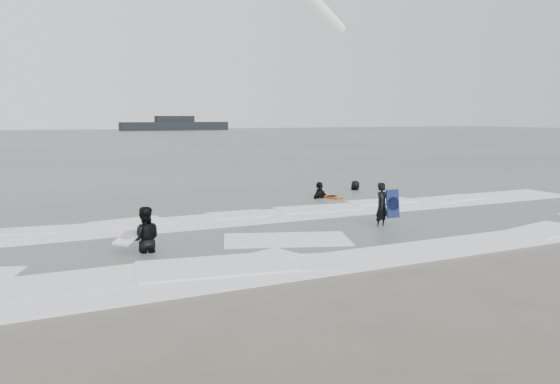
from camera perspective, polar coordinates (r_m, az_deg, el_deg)
name	(u,v)px	position (r m, az deg, el deg)	size (l,w,h in m)	color
ground	(357,254)	(15.22, 8.03, -6.44)	(320.00, 320.00, 0.00)	brown
sea	(81,140)	(92.77, -20.05, 5.09)	(320.00, 320.00, 0.00)	#47544C
surfer_centre	(382,228)	(18.83, 10.57, -3.73)	(0.57, 0.38, 1.58)	black
surfer_wading	(145,253)	(15.59, -13.91, -6.26)	(0.91, 0.71, 1.87)	black
surfer_right_near	(320,199)	(25.14, 4.18, -0.73)	(1.14, 0.47, 1.95)	black
surfer_right_far	(355,191)	(28.02, 7.88, 0.10)	(0.82, 0.54, 1.69)	black
surf_foam	(296,228)	(18.34, 1.72, -3.78)	(30.03, 9.06, 0.09)	white
bodyboards	(299,209)	(19.40, 1.96, -1.77)	(11.12, 7.65, 1.25)	#0F1948
vessel_horizon	(175,125)	(156.17, -10.94, 6.87)	(29.72, 5.31, 4.03)	black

